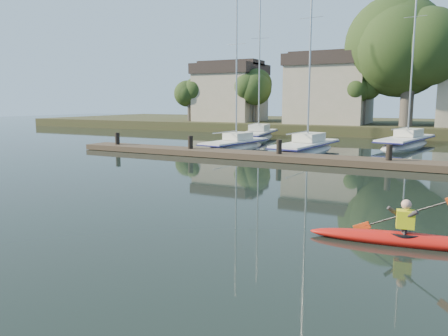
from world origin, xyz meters
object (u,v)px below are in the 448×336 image
at_px(kayak, 410,237).
at_px(sailboat_5, 258,140).
at_px(sailboat_6, 406,148).
at_px(sailboat_2, 306,154).
at_px(dock, 331,160).
at_px(sailboat_1, 235,150).

distance_m(kayak, sailboat_5, 30.16).
height_order(kayak, sailboat_6, sailboat_6).
xyz_separation_m(sailboat_2, sailboat_6, (5.69, 7.62, -0.00)).
bearing_deg(dock, sailboat_5, 126.55).
height_order(kayak, dock, kayak).
distance_m(dock, sailboat_5, 16.72).
distance_m(dock, sailboat_1, 9.44).
xyz_separation_m(sailboat_2, sailboat_5, (-7.06, 8.41, -0.00)).
relative_size(dock, sailboat_5, 2.21).
bearing_deg(sailboat_5, sailboat_6, -12.10).
distance_m(sailboat_1, sailboat_6, 13.49).
bearing_deg(sailboat_5, dock, -62.02).
height_order(sailboat_2, sailboat_6, sailboat_6).
height_order(kayak, sailboat_5, sailboat_5).
bearing_deg(sailboat_6, kayak, -73.32).
bearing_deg(dock, sailboat_1, 149.74).
xyz_separation_m(sailboat_1, sailboat_6, (10.95, 7.88, -0.02)).
relative_size(kayak, sailboat_2, 0.32).
bearing_deg(sailboat_5, kayak, -68.86).
bearing_deg(sailboat_2, sailboat_1, -171.08).
bearing_deg(dock, sailboat_2, 119.92).
distance_m(sailboat_2, sailboat_5, 10.98).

